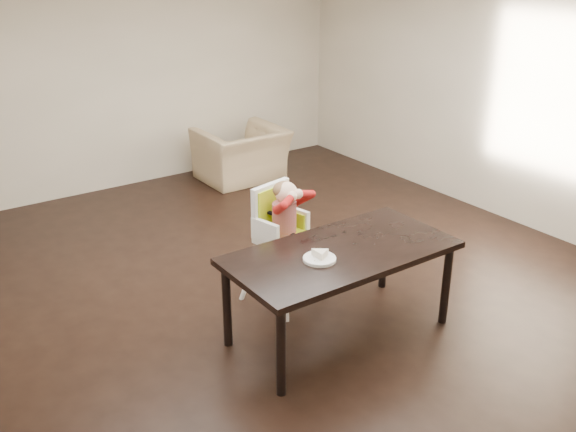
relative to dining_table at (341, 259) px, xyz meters
name	(u,v)px	position (x,y,z in m)	size (l,w,h in m)	color
ground	(290,288)	(0.10, 0.83, -0.67)	(7.00, 7.00, 0.00)	black
room_walls	(290,87)	(0.10, 0.83, 1.18)	(6.02, 7.02, 2.71)	beige
dining_table	(341,259)	(0.00, 0.00, 0.00)	(1.80, 0.90, 0.75)	black
high_chair	(282,217)	(-0.05, 0.73, 0.11)	(0.55, 0.55, 1.11)	white
plate	(320,257)	(-0.24, -0.04, 0.10)	(0.26, 0.26, 0.07)	white
armchair	(241,146)	(1.28, 3.63, -0.20)	(1.07, 0.69, 0.93)	tan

